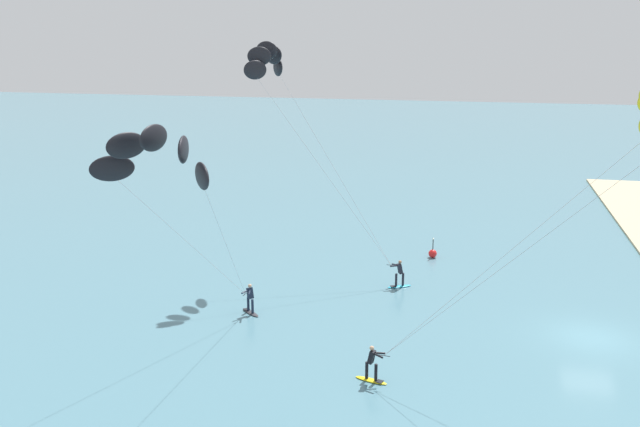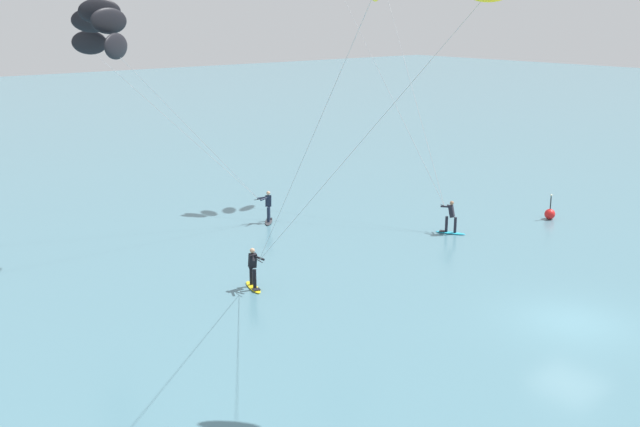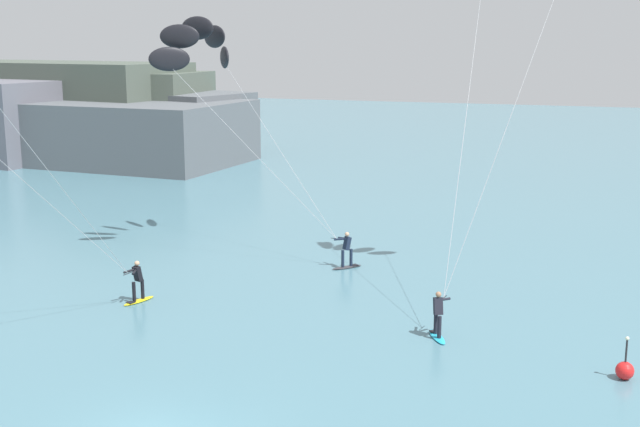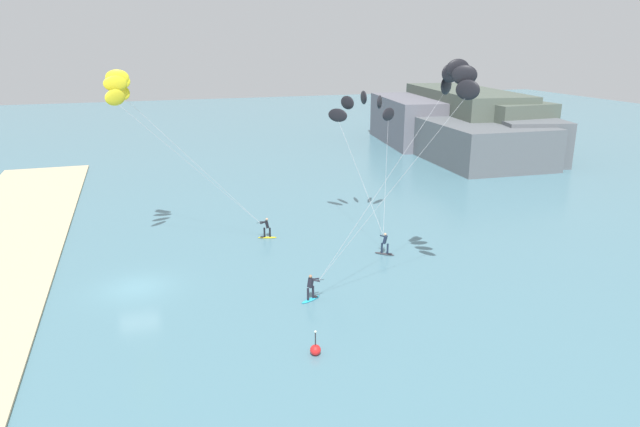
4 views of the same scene
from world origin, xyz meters
name	(u,v)px [view 3 (image 3 of 4)]	position (x,y,z in m)	size (l,w,h in m)	color
kitesurfer_nearshore	(203,51)	(-8.24, 18.92, 9.65)	(9.80, 5.80, 11.29)	#333338
marker_buoy	(625,370)	(11.30, 8.58, 0.30)	(0.56, 0.56, 1.38)	red
distant_headland	(70,116)	(-36.11, 45.85, 3.42)	(34.04, 19.35, 8.23)	slate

